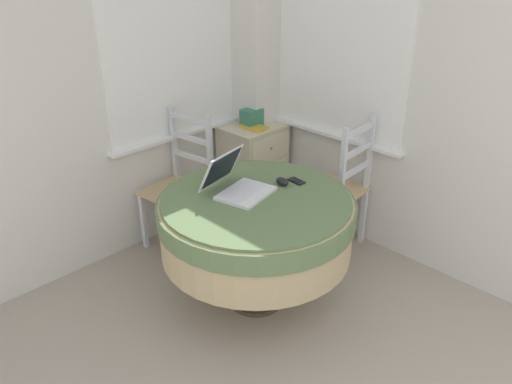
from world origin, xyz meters
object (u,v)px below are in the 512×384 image
at_px(round_dining_table, 256,222).
at_px(storage_box, 252,118).
at_px(cell_phone, 296,181).
at_px(corner_cabinet, 253,168).
at_px(laptop, 237,184).
at_px(dining_chair_near_right_window, 338,189).
at_px(computer_mouse, 282,181).
at_px(book_on_cabinet, 254,127).
at_px(dining_chair_near_back_window, 181,186).

bearing_deg(round_dining_table, storage_box, 46.51).
distance_m(cell_phone, corner_cabinet, 1.10).
distance_m(laptop, dining_chair_near_right_window, 0.95).
relative_size(computer_mouse, book_on_cabinet, 0.45).
distance_m(round_dining_table, laptop, 0.25).
bearing_deg(dining_chair_near_back_window, computer_mouse, -81.45).
bearing_deg(corner_cabinet, book_on_cabinet, -130.42).
relative_size(laptop, dining_chair_near_right_window, 0.41).
bearing_deg(book_on_cabinet, laptop, -140.21).
bearing_deg(round_dining_table, dining_chair_near_right_window, 2.53).
bearing_deg(computer_mouse, storage_box, 55.54).
xyz_separation_m(storage_box, book_on_cabinet, (-0.03, -0.06, -0.06)).
relative_size(dining_chair_near_right_window, storage_box, 6.56).
distance_m(laptop, book_on_cabinet, 1.06).
distance_m(dining_chair_near_back_window, dining_chair_near_right_window, 1.13).
bearing_deg(dining_chair_near_right_window, book_on_cabinet, 95.66).
distance_m(round_dining_table, dining_chair_near_right_window, 0.87).
distance_m(computer_mouse, dining_chair_near_back_window, 0.92).
bearing_deg(laptop, round_dining_table, -78.66).
bearing_deg(computer_mouse, cell_phone, -18.72).
bearing_deg(dining_chair_near_back_window, book_on_cabinet, -5.08).
xyz_separation_m(dining_chair_near_right_window, corner_cabinet, (-0.02, 0.84, -0.09)).
height_order(computer_mouse, book_on_cabinet, same).
height_order(dining_chair_near_right_window, storage_box, dining_chair_near_right_window).
relative_size(round_dining_table, book_on_cabinet, 5.74).
bearing_deg(laptop, book_on_cabinet, 39.79).
height_order(laptop, dining_chair_near_right_window, dining_chair_near_right_window).
height_order(round_dining_table, dining_chair_near_right_window, dining_chair_near_right_window).
bearing_deg(book_on_cabinet, corner_cabinet, 49.58).
distance_m(dining_chair_near_back_window, book_on_cabinet, 0.75).
relative_size(laptop, storage_box, 2.66).
height_order(computer_mouse, storage_box, storage_box).
height_order(dining_chair_near_right_window, book_on_cabinet, dining_chair_near_right_window).
distance_m(cell_phone, storage_box, 1.02).
bearing_deg(round_dining_table, corner_cabinet, 46.00).
bearing_deg(dining_chair_near_back_window, cell_phone, -75.96).
relative_size(cell_phone, dining_chair_near_back_window, 0.11).
distance_m(round_dining_table, storage_box, 1.22).
bearing_deg(cell_phone, book_on_cabinet, 60.99).
xyz_separation_m(dining_chair_near_back_window, dining_chair_near_right_window, (0.76, -0.83, 0.00)).
relative_size(round_dining_table, computer_mouse, 12.89).
xyz_separation_m(cell_phone, storage_box, (0.50, 0.89, 0.08)).
xyz_separation_m(round_dining_table, corner_cabinet, (0.84, 0.87, -0.19)).
distance_m(computer_mouse, dining_chair_near_right_window, 0.69).
xyz_separation_m(cell_phone, book_on_cabinet, (0.46, 0.83, 0.03)).
distance_m(laptop, dining_chair_near_back_window, 0.81).
xyz_separation_m(cell_phone, dining_chair_near_back_window, (-0.22, 0.89, -0.27)).
relative_size(round_dining_table, corner_cabinet, 1.54).
bearing_deg(laptop, corner_cabinet, 40.51).
xyz_separation_m(laptop, dining_chair_near_back_window, (0.13, 0.74, -0.31)).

